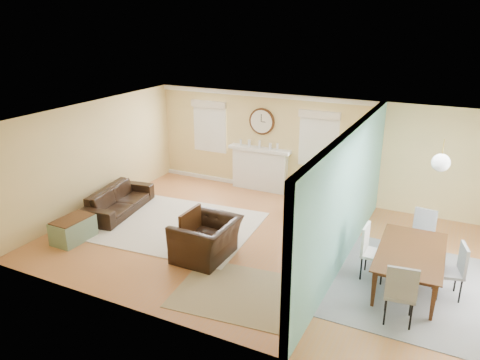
{
  "coord_description": "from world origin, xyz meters",
  "views": [
    {
      "loc": [
        3.31,
        -7.94,
        4.48
      ],
      "look_at": [
        -0.8,
        0.3,
        1.2
      ],
      "focal_mm": 35.0,
      "sensor_mm": 36.0,
      "label": 1
    }
  ],
  "objects_px": {
    "sofa": "(119,200)",
    "credenza": "(339,219)",
    "green_chair": "(312,195)",
    "dining_table": "(411,269)",
    "eames_chair": "(206,239)"
  },
  "relations": [
    {
      "from": "credenza",
      "to": "dining_table",
      "type": "distance_m",
      "value": 2.12
    },
    {
      "from": "dining_table",
      "to": "eames_chair",
      "type": "bearing_deg",
      "value": 98.92
    },
    {
      "from": "credenza",
      "to": "dining_table",
      "type": "xyz_separation_m",
      "value": [
        1.64,
        -1.34,
        -0.06
      ]
    },
    {
      "from": "credenza",
      "to": "eames_chair",
      "type": "bearing_deg",
      "value": -135.04
    },
    {
      "from": "sofa",
      "to": "green_chair",
      "type": "xyz_separation_m",
      "value": [
        4.04,
        2.25,
        0.04
      ]
    },
    {
      "from": "sofa",
      "to": "eames_chair",
      "type": "relative_size",
      "value": 1.72
    },
    {
      "from": "eames_chair",
      "to": "credenza",
      "type": "distance_m",
      "value": 2.87
    },
    {
      "from": "sofa",
      "to": "dining_table",
      "type": "bearing_deg",
      "value": -101.75
    },
    {
      "from": "green_chair",
      "to": "dining_table",
      "type": "bearing_deg",
      "value": 164.05
    },
    {
      "from": "sofa",
      "to": "credenza",
      "type": "height_order",
      "value": "credenza"
    },
    {
      "from": "sofa",
      "to": "credenza",
      "type": "relative_size",
      "value": 1.53
    },
    {
      "from": "eames_chair",
      "to": "green_chair",
      "type": "xyz_separation_m",
      "value": [
        1.05,
        3.23,
        -0.05
      ]
    },
    {
      "from": "green_chair",
      "to": "sofa",
      "type": "bearing_deg",
      "value": 57.26
    },
    {
      "from": "sofa",
      "to": "eames_chair",
      "type": "height_order",
      "value": "eames_chair"
    },
    {
      "from": "eames_chair",
      "to": "credenza",
      "type": "xyz_separation_m",
      "value": [
        2.03,
        2.03,
        0.01
      ]
    }
  ]
}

